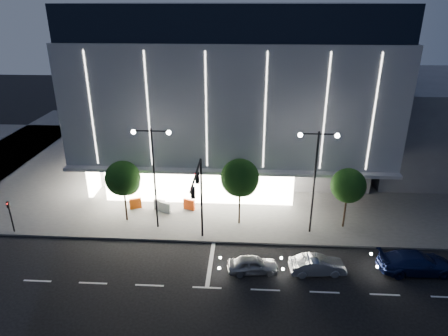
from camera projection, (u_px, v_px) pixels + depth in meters
name	position (u px, v px, depth m)	size (l,w,h in m)	color
ground	(182.00, 273.00, 28.91)	(160.00, 160.00, 0.00)	black
sidewalk_museum	(250.00, 155.00, 50.68)	(70.00, 40.00, 0.15)	#474747
museum	(235.00, 85.00, 45.66)	(30.00, 25.80, 18.00)	#4C4C51
annex_building	(427.00, 120.00, 47.61)	(16.00, 20.00, 10.00)	#4C4C51
traffic_mast	(199.00, 191.00, 29.97)	(0.33, 5.89, 7.07)	black
street_lamp_west	(153.00, 165.00, 32.27)	(3.16, 0.36, 9.00)	black
street_lamp_east	(316.00, 168.00, 31.56)	(3.16, 0.36, 9.00)	black
ped_signal_far	(10.00, 213.00, 33.13)	(0.22, 0.24, 3.00)	black
tree_left	(123.00, 180.00, 34.12)	(3.02, 3.02, 5.72)	black
tree_mid	(240.00, 180.00, 33.46)	(3.25, 3.25, 6.15)	black
tree_right	(348.00, 187.00, 33.14)	(2.91, 2.91, 5.51)	black
car_lead	(253.00, 265.00, 28.79)	(1.48, 3.68, 1.25)	#989B9F
car_second	(317.00, 265.00, 28.66)	(1.39, 3.99, 1.32)	#BABDC2
car_third	(416.00, 262.00, 28.78)	(2.17, 5.35, 1.55)	#141E4D
barrier_a	(135.00, 203.00, 37.39)	(1.10, 0.25, 1.00)	#EE500D
barrier_b	(165.00, 207.00, 36.69)	(1.10, 0.25, 1.00)	#BCBCBC
barrier_c	(189.00, 204.00, 37.19)	(1.10, 0.25, 1.00)	red
barrier_d	(160.00, 205.00, 37.14)	(1.10, 0.25, 1.00)	silver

